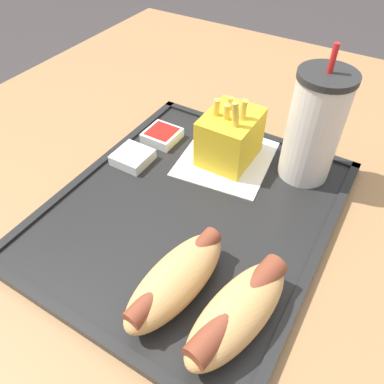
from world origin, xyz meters
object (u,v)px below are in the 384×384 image
(fries_carton, at_px, (230,137))
(sauce_cup_ketchup, at_px, (162,135))
(sauce_cup_mayo, at_px, (132,157))
(hot_dog_near, at_px, (176,279))
(hot_dog_far, at_px, (238,312))
(soda_cup, at_px, (314,128))

(fries_carton, relative_size, sauce_cup_ketchup, 2.17)
(sauce_cup_mayo, bearing_deg, sauce_cup_ketchup, 174.35)
(hot_dog_near, distance_m, sauce_cup_mayo, 0.23)
(hot_dog_far, relative_size, fries_carton, 1.37)
(hot_dog_near, height_order, fries_carton, fries_carton)
(hot_dog_near, xyz_separation_m, fries_carton, (-0.23, -0.06, 0.01))
(soda_cup, bearing_deg, hot_dog_far, 4.47)
(soda_cup, height_order, hot_dog_far, soda_cup)
(hot_dog_far, distance_m, sauce_cup_ketchup, 0.33)
(hot_dog_far, bearing_deg, soda_cup, -175.53)
(sauce_cup_ketchup, bearing_deg, fries_carton, 96.41)
(hot_dog_near, relative_size, sauce_cup_mayo, 2.93)
(hot_dog_near, relative_size, fries_carton, 1.35)
(hot_dog_far, xyz_separation_m, sauce_cup_ketchup, (-0.22, -0.24, -0.02))
(fries_carton, bearing_deg, sauce_cup_mayo, -55.59)
(soda_cup, distance_m, fries_carton, 0.12)
(soda_cup, height_order, sauce_cup_mayo, soda_cup)
(hot_dog_near, height_order, sauce_cup_mayo, hot_dog_near)
(soda_cup, height_order, fries_carton, soda_cup)
(fries_carton, height_order, sauce_cup_ketchup, fries_carton)
(soda_cup, bearing_deg, sauce_cup_mayo, -64.34)
(fries_carton, distance_m, sauce_cup_ketchup, 0.12)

